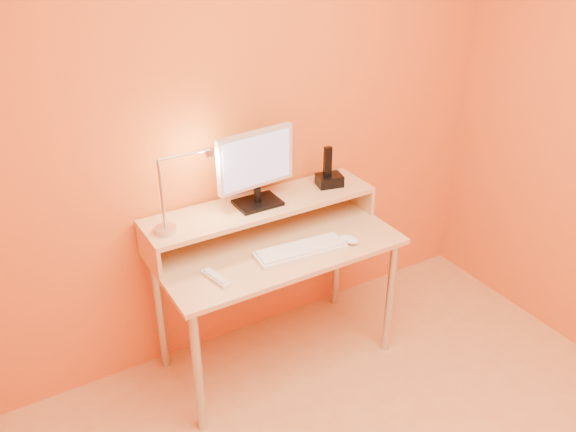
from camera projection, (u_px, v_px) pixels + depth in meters
wall_back at (243, 123)px, 2.90m from camera, size 3.00×0.04×2.50m
desk_leg_fl at (198, 373)px, 2.66m from camera, size 0.04×0.04×0.69m
desk_leg_fr at (390, 298)px, 3.15m from camera, size 0.04×0.04×0.69m
desk_leg_bl at (160, 313)px, 3.04m from camera, size 0.04×0.04×0.69m
desk_leg_br at (337, 254)px, 3.53m from camera, size 0.04×0.04×0.69m
desk_lower at (276, 246)px, 2.92m from camera, size 1.20×0.60×0.02m
shelf_riser_left at (149, 251)px, 2.73m from camera, size 0.02×0.30×0.14m
shelf_riser_right at (356, 193)px, 3.26m from camera, size 0.02×0.30×0.14m
desk_shelf at (261, 206)px, 2.96m from camera, size 1.20×0.30×0.02m
monitor_foot at (258, 203)px, 2.94m from camera, size 0.22×0.16×0.02m
monitor_neck at (257, 195)px, 2.92m from camera, size 0.04×0.04×0.07m
monitor_panel at (255, 159)px, 2.84m from camera, size 0.42×0.08×0.28m
monitor_back at (253, 158)px, 2.85m from camera, size 0.37×0.05×0.24m
monitor_screen at (257, 161)px, 2.82m from camera, size 0.38×0.04×0.24m
lamp_base at (166, 230)px, 2.70m from camera, size 0.10×0.10×0.02m
lamp_post at (162, 195)px, 2.61m from camera, size 0.01×0.01×0.33m
lamp_arm at (184, 155)px, 2.58m from camera, size 0.24×0.01×0.01m
lamp_head at (210, 152)px, 2.65m from camera, size 0.04×0.04×0.03m
lamp_bulb at (210, 156)px, 2.65m from camera, size 0.03×0.03×0.00m
phone_dock at (329, 180)px, 3.12m from camera, size 0.15×0.13×0.06m
phone_handset at (328, 161)px, 3.06m from camera, size 0.04×0.03×0.16m
phone_led at (342, 182)px, 3.10m from camera, size 0.01×0.00×0.04m
keyboard at (301, 251)px, 2.84m from camera, size 0.46×0.18×0.02m
mouse at (348, 239)px, 2.92m from camera, size 0.10×0.13×0.04m
remote_control at (216, 278)px, 2.64m from camera, size 0.08×0.17×0.02m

